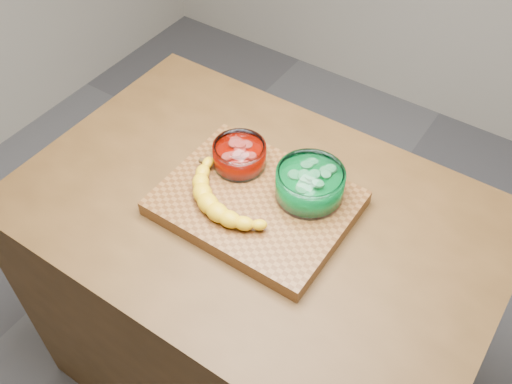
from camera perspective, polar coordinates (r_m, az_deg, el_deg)
The scene contains 6 objects.
ground at distance 2.17m, azimuth -0.00°, elevation -17.35°, with size 3.50×3.50×0.00m, color #545458.
counter at distance 1.77m, azimuth -0.00°, elevation -11.18°, with size 1.20×0.80×0.90m, color #513518.
cutting_board at distance 1.39m, azimuth -0.00°, elevation -1.11°, with size 0.45×0.35×0.04m, color brown.
bowl_red at distance 1.43m, azimuth -1.66°, elevation 3.69°, with size 0.13×0.13×0.06m.
bowl_green at distance 1.36m, azimuth 5.40°, elevation 0.78°, with size 0.17×0.17×0.08m.
banana at distance 1.36m, azimuth -2.69°, elevation -0.34°, with size 0.29×0.19×0.04m, color gold, non-canonical shape.
Camera 1 is at (0.52, -0.76, 1.97)m, focal length 40.00 mm.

